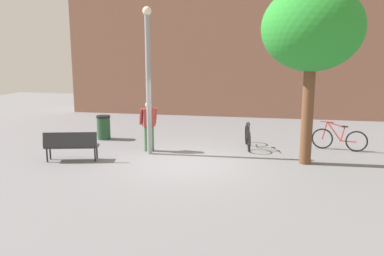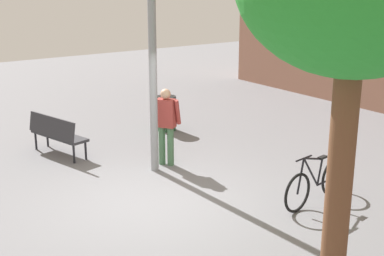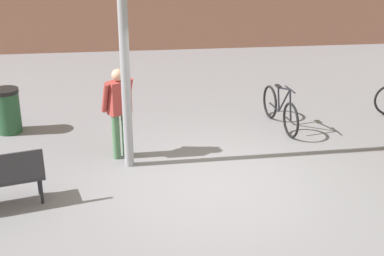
{
  "view_description": "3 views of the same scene",
  "coord_description": "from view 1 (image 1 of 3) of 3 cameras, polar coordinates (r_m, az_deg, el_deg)",
  "views": [
    {
      "loc": [
        2.33,
        -11.35,
        3.31
      ],
      "look_at": [
        0.12,
        -0.13,
        1.1
      ],
      "focal_mm": 37.17,
      "sensor_mm": 36.0,
      "label": 1
    },
    {
      "loc": [
        7.52,
        -4.55,
        3.93
      ],
      "look_at": [
        0.07,
        0.68,
        1.3
      ],
      "focal_mm": 49.51,
      "sensor_mm": 36.0,
      "label": 2
    },
    {
      "loc": [
        -1.4,
        -8.49,
        4.51
      ],
      "look_at": [
        -0.49,
        -0.3,
        1.12
      ],
      "focal_mm": 53.9,
      "sensor_mm": 36.0,
      "label": 3
    }
  ],
  "objects": [
    {
      "name": "ground_plane",
      "position": [
        12.05,
        -0.44,
        -5.02
      ],
      "size": [
        36.0,
        36.0,
        0.0
      ],
      "primitive_type": "plane",
      "color": "slate"
    },
    {
      "name": "building_facade",
      "position": [
        21.34,
        5.03,
        14.83
      ],
      "size": [
        16.62,
        2.0,
        9.55
      ],
      "primitive_type": "cube",
      "color": "#9E6B56",
      "rests_on": "ground_plane"
    },
    {
      "name": "lamppost",
      "position": [
        12.77,
        -6.3,
        7.55
      ],
      "size": [
        0.28,
        0.28,
        4.67
      ],
      "color": "gray",
      "rests_on": "ground_plane"
    },
    {
      "name": "person_by_lamppost",
      "position": [
        13.36,
        -6.23,
        0.76
      ],
      "size": [
        0.62,
        0.52,
        1.67
      ],
      "color": "#47704C",
      "rests_on": "ground_plane"
    },
    {
      "name": "park_bench",
      "position": [
        12.65,
        -16.96,
        -2.18
      ],
      "size": [
        1.67,
        0.85,
        0.92
      ],
      "color": "#2D2D33",
      "rests_on": "ground_plane"
    },
    {
      "name": "plaza_tree",
      "position": [
        12.04,
        16.86,
        13.36
      ],
      "size": [
        2.87,
        2.87,
        5.18
      ],
      "color": "brown",
      "rests_on": "ground_plane"
    },
    {
      "name": "bicycle_red",
      "position": [
        14.39,
        20.33,
        -1.5
      ],
      "size": [
        1.78,
        0.43,
        0.97
      ],
      "color": "black",
      "rests_on": "ground_plane"
    },
    {
      "name": "bicycle_black",
      "position": [
        13.96,
        7.99,
        -1.28
      ],
      "size": [
        0.31,
        1.8,
        0.97
      ],
      "color": "black",
      "rests_on": "ground_plane"
    },
    {
      "name": "trash_bin",
      "position": [
        15.55,
        -12.57,
        0.1
      ],
      "size": [
        0.52,
        0.52,
        0.91
      ],
      "color": "#234C2D",
      "rests_on": "ground_plane"
    }
  ]
}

